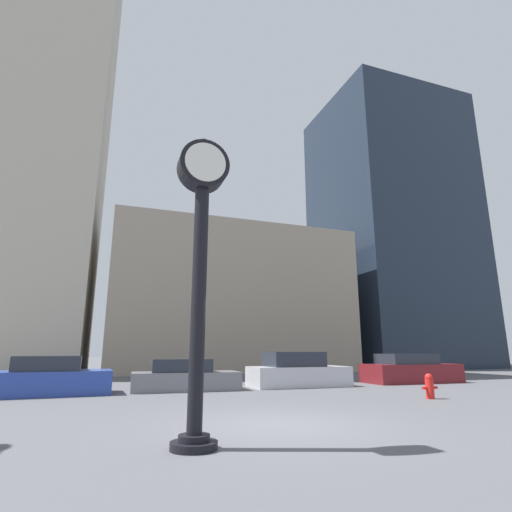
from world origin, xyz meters
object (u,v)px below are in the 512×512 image
at_px(car_maroon, 410,370).
at_px(fire_hydrant_far, 429,386).
at_px(street_clock, 200,247).
at_px(car_blue, 51,378).
at_px(car_grey, 185,377).
at_px(car_silver, 297,372).

relative_size(car_maroon, fire_hydrant_far, 6.01).
xyz_separation_m(street_clock, fire_hydrant_far, (8.51, 4.15, -2.88)).
bearing_deg(car_blue, car_maroon, -1.69).
bearing_deg(fire_hydrant_far, car_blue, 155.31).
xyz_separation_m(car_grey, fire_hydrant_far, (7.00, -5.47, -0.10)).
bearing_deg(street_clock, car_maroon, 37.99).
relative_size(street_clock, car_silver, 1.25).
bearing_deg(fire_hydrant_far, car_silver, 110.27).
distance_m(street_clock, car_grey, 10.12).
relative_size(car_blue, car_grey, 0.94).
height_order(street_clock, car_grey, street_clock).
distance_m(street_clock, car_maroon, 16.20).
bearing_deg(car_silver, fire_hydrant_far, -69.39).
xyz_separation_m(street_clock, car_grey, (1.51, 9.62, -2.77)).
xyz_separation_m(street_clock, car_blue, (-3.21, 9.54, -2.71)).
height_order(car_grey, car_silver, car_silver).
height_order(street_clock, fire_hydrant_far, street_clock).
xyz_separation_m(car_blue, car_grey, (4.71, 0.08, -0.06)).
xyz_separation_m(car_grey, car_silver, (4.94, 0.11, 0.11)).
height_order(street_clock, car_blue, street_clock).
bearing_deg(fire_hydrant_far, car_maroon, 54.28).
height_order(car_maroon, fire_hydrant_far, car_maroon).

